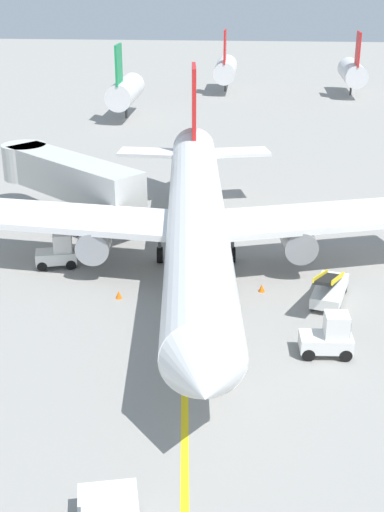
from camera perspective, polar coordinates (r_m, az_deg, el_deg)
ground_plane at (r=29.40m, az=1.57°, el=-11.42°), size 300.00×300.00×0.00m
taxi_line_yellow at (r=33.74m, az=-0.60°, el=-6.50°), size 8.16×79.64×0.01m
airliner at (r=39.11m, az=0.39°, el=3.26°), size 28.47×35.34×10.10m
jet_bridge at (r=47.98m, az=-10.86°, el=6.74°), size 11.50×9.99×4.85m
baggage_tug_near_wing at (r=32.24m, az=11.37°, el=-6.62°), size 2.47×1.45×2.10m
baggage_tug_by_cargo_door at (r=41.53m, az=-11.04°, el=0.33°), size 2.65×1.86×2.10m
belt_loader_forward_hold at (r=37.24m, az=11.38°, el=-2.68°), size 2.46×5.16×2.59m
ground_crew_marshaller at (r=31.97m, az=2.31°, el=-6.44°), size 0.36×0.24×1.70m
safety_cone_nose_left at (r=38.07m, az=5.82°, el=-2.66°), size 0.36×0.36×0.44m
safety_cone_nose_right at (r=42.45m, az=-1.77°, el=0.24°), size 0.36×0.36×0.44m
safety_cone_wingtip_left at (r=37.34m, az=-6.11°, el=-3.20°), size 0.36×0.36×0.44m
safety_cone_tail_area at (r=45.14m, az=-0.66°, el=1.67°), size 0.36×0.36×0.44m
distant_aircraft_far_left at (r=82.89m, az=-5.57°, el=13.53°), size 3.00×10.10×8.80m
distant_aircraft_mid_left at (r=101.25m, az=2.81°, el=15.30°), size 3.00×10.10×8.80m
distant_aircraft_mid_right at (r=100.63m, az=13.20°, el=14.71°), size 3.00×10.10×8.80m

